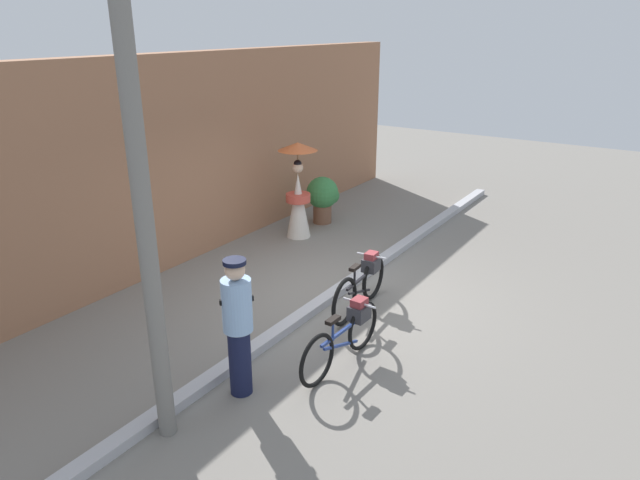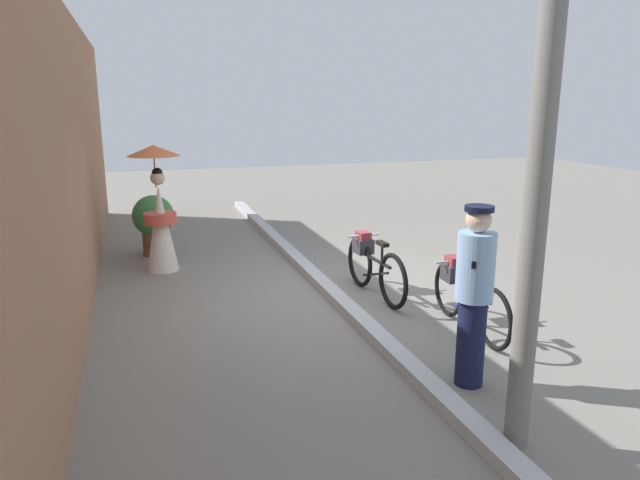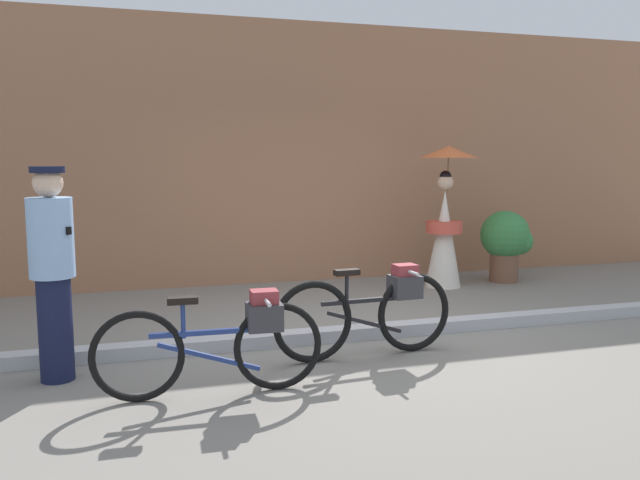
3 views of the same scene
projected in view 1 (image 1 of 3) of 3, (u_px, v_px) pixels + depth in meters
The scene contains 9 objects.
ground_plane at pixel (335, 296), 9.13m from camera, with size 30.00×30.00×0.00m, color gray.
building_wall at pixel (182, 159), 10.14m from camera, with size 14.00×0.40×3.62m, color #9E6B4C.
sidewalk_curb at pixel (335, 293), 9.11m from camera, with size 14.00×0.20×0.12m, color #B2B2B7.
bicycle_near_officer at pixel (345, 334), 7.20m from camera, with size 1.70×0.48×0.77m.
bicycle_far_side at pixel (362, 283), 8.58m from camera, with size 1.69×0.48×0.81m.
person_officer at pixel (238, 324), 6.44m from camera, with size 0.34×0.34×1.69m.
person_with_parasol at pixel (298, 191), 11.37m from camera, with size 0.78×0.78×1.91m.
potted_plant_by_door at pixel (323, 196), 12.31m from camera, with size 0.70×0.69×1.01m.
utility_pole at pixel (144, 217), 5.24m from camera, with size 0.18×0.18×4.80m, color slate.
Camera 1 is at (-7.00, -4.32, 4.06)m, focal length 32.22 mm.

